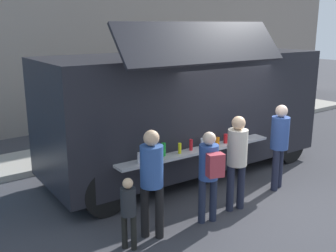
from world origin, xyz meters
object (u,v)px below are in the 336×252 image
at_px(customer_front_ordering, 237,155).
at_px(trash_bin, 239,111).
at_px(customer_extra_browsing, 279,140).
at_px(child_near_queue, 128,207).
at_px(customer_mid_with_backpack, 209,169).
at_px(customer_rear_waiting, 152,175).
at_px(food_truck_main, 186,109).

bearing_deg(customer_front_ordering, trash_bin, -35.74).
height_order(customer_extra_browsing, child_near_queue, customer_extra_browsing).
bearing_deg(trash_bin, customer_mid_with_backpack, -140.96).
relative_size(customer_mid_with_backpack, customer_extra_browsing, 0.91).
xyz_separation_m(customer_mid_with_backpack, customer_rear_waiting, (-1.05, 0.19, 0.08)).
height_order(customer_rear_waiting, customer_extra_browsing, customer_rear_waiting).
distance_m(trash_bin, customer_rear_waiting, 7.89).
xyz_separation_m(food_truck_main, customer_mid_with_backpack, (-1.27, -2.17, -0.50)).
xyz_separation_m(trash_bin, customer_front_ordering, (-4.79, -4.41, 0.57)).
xyz_separation_m(food_truck_main, trash_bin, (4.26, 2.32, -1.00)).
height_order(food_truck_main, customer_rear_waiting, food_truck_main).
bearing_deg(food_truck_main, customer_mid_with_backpack, -118.03).
relative_size(trash_bin, customer_extra_browsing, 0.55).
bearing_deg(food_truck_main, customer_extra_browsing, -63.10).
xyz_separation_m(trash_bin, customer_rear_waiting, (-6.59, -4.30, 0.58)).
xyz_separation_m(customer_front_ordering, customer_extra_browsing, (1.40, 0.15, 0.00)).
height_order(food_truck_main, trash_bin, food_truck_main).
height_order(trash_bin, child_near_queue, child_near_queue).
bearing_deg(child_near_queue, customer_mid_with_backpack, -40.58).
relative_size(trash_bin, customer_front_ordering, 0.56).
bearing_deg(trash_bin, food_truck_main, -151.44).
bearing_deg(customer_mid_with_backpack, customer_extra_browsing, -66.23).
relative_size(food_truck_main, customer_mid_with_backpack, 4.01).
relative_size(customer_front_ordering, customer_rear_waiting, 0.99).
bearing_deg(customer_extra_browsing, customer_rear_waiting, 73.54).
relative_size(customer_front_ordering, customer_extra_browsing, 1.00).
height_order(customer_mid_with_backpack, customer_extra_browsing, customer_extra_browsing).
distance_m(customer_rear_waiting, customer_extra_browsing, 3.21).
xyz_separation_m(trash_bin, customer_mid_with_backpack, (-5.54, -4.49, 0.50)).
distance_m(customer_front_ordering, customer_extra_browsing, 1.41).
relative_size(trash_bin, child_near_queue, 0.86).
bearing_deg(customer_rear_waiting, food_truck_main, -3.41).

